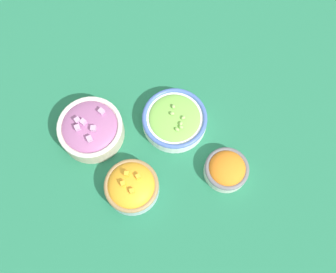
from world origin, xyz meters
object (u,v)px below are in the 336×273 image
Objects in this scene: bowl_carrots at (227,169)px; bowl_red_onion at (91,129)px; bowl_squash at (132,186)px; bowl_lettuce at (175,119)px.

bowl_carrots is 0.36m from bowl_red_onion.
bowl_lettuce is (-0.18, -0.11, -0.01)m from bowl_squash.
bowl_lettuce is at bearing -148.53° from bowl_squash.
bowl_squash is 0.24m from bowl_carrots.
bowl_lettuce is 1.02× the size of bowl_red_onion.
bowl_squash is at bearing -17.13° from bowl_carrots.
bowl_lettuce is 0.22m from bowl_red_onion.
bowl_lettuce is at bearing -74.14° from bowl_carrots.
bowl_squash is 0.21m from bowl_lettuce.
bowl_red_onion is at bearing -44.82° from bowl_carrots.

